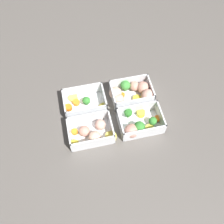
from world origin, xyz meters
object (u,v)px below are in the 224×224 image
(container_near_left, at_px, (132,92))
(container_far_left, at_px, (138,124))
(container_far_right, at_px, (92,132))
(container_near_right, at_px, (84,103))

(container_near_left, xyz_separation_m, container_far_left, (0.01, 0.13, -0.00))
(container_far_left, height_order, container_far_right, same)
(container_near_right, xyz_separation_m, container_far_left, (-0.17, 0.13, 0.01))
(container_near_left, height_order, container_near_right, same)
(container_near_right, height_order, container_far_left, same)
(container_near_left, height_order, container_far_left, same)
(container_near_right, bearing_deg, container_near_left, -179.08)
(container_near_right, bearing_deg, container_far_right, 93.13)
(container_near_left, bearing_deg, container_near_right, 0.92)
(container_near_left, bearing_deg, container_far_right, 36.43)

